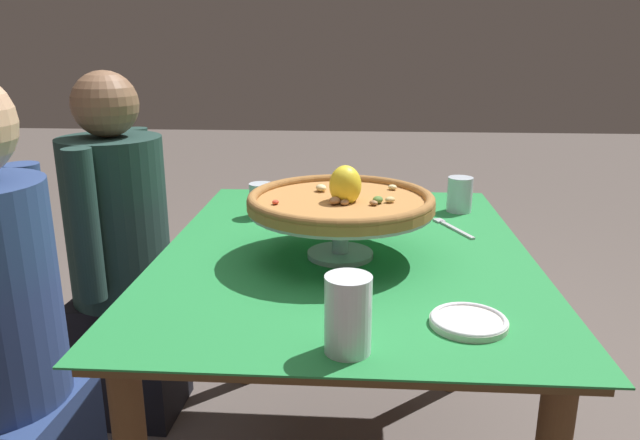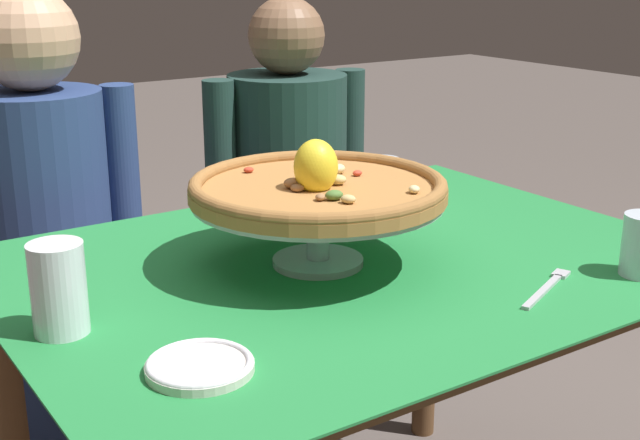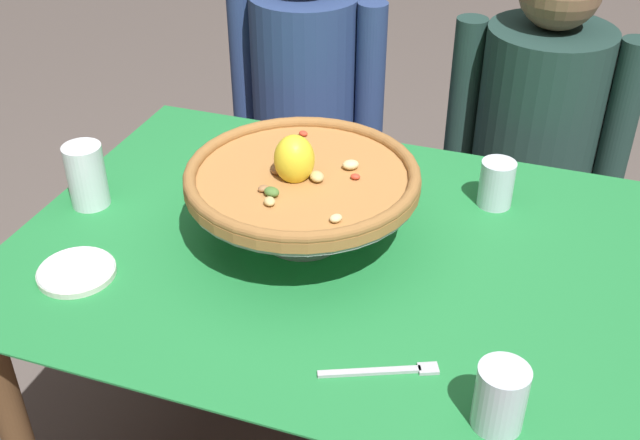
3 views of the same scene
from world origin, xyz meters
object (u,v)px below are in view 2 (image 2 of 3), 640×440
at_px(pizza_stand, 318,212).
at_px(water_glass_back_right, 383,183).
at_px(pizza, 318,186).
at_px(diner_right, 289,224).
at_px(side_plate, 200,365).
at_px(dinner_fork, 548,286).
at_px(water_glass_side_left, 59,293).
at_px(diner_left, 49,258).

xyz_separation_m(pizza_stand, water_glass_back_right, (0.34, 0.25, -0.05)).
height_order(pizza, diner_right, diner_right).
bearing_deg(side_plate, diner_right, 52.64).
xyz_separation_m(pizza_stand, dinner_fork, (0.25, -0.30, -0.09)).
relative_size(side_plate, diner_right, 0.13).
height_order(water_glass_back_right, diner_right, diner_right).
xyz_separation_m(water_glass_side_left, side_plate, (0.11, -0.22, -0.05)).
height_order(pizza_stand, side_plate, pizza_stand).
bearing_deg(pizza_stand, water_glass_side_left, -176.53).
distance_m(pizza_stand, dinner_fork, 0.40).
bearing_deg(dinner_fork, pizza, 129.65).
distance_m(pizza, water_glass_back_right, 0.43).
relative_size(pizza_stand, water_glass_back_right, 4.36).
distance_m(water_glass_back_right, side_plate, 0.85).
height_order(water_glass_back_right, dinner_fork, water_glass_back_right).
relative_size(pizza_stand, diner_left, 0.37).
height_order(water_glass_back_right, diner_left, diner_left).
height_order(pizza, diner_left, diner_left).
bearing_deg(water_glass_side_left, dinner_fork, -21.09).
bearing_deg(pizza_stand, side_plate, -144.82).
relative_size(water_glass_back_right, side_plate, 0.70).
bearing_deg(side_plate, diner_left, 84.87).
bearing_deg(water_glass_back_right, dinner_fork, -98.88).
distance_m(dinner_fork, diner_right, 1.04).
relative_size(water_glass_side_left, diner_right, 0.12).
xyz_separation_m(water_glass_back_right, diner_right, (0.05, 0.47, -0.23)).
relative_size(pizza_stand, pizza, 0.98).
xyz_separation_m(pizza_stand, side_plate, (-0.35, -0.25, -0.09)).
distance_m(water_glass_back_right, water_glass_side_left, 0.84).
distance_m(pizza_stand, side_plate, 0.44).
relative_size(pizza, water_glass_back_right, 4.44).
distance_m(water_glass_side_left, diner_left, 0.82).
xyz_separation_m(pizza, water_glass_back_right, (0.34, 0.25, -0.10)).
distance_m(pizza, water_glass_side_left, 0.47).
distance_m(pizza_stand, water_glass_back_right, 0.42).
height_order(water_glass_back_right, side_plate, water_glass_back_right).
distance_m(water_glass_side_left, diner_right, 1.15).
distance_m(water_glass_back_right, dinner_fork, 0.56).
bearing_deg(pizza, diner_right, 61.85).
bearing_deg(dinner_fork, water_glass_back_right, 81.12).
relative_size(pizza, diner_right, 0.39).
xyz_separation_m(pizza_stand, diner_right, (0.38, 0.71, -0.28)).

